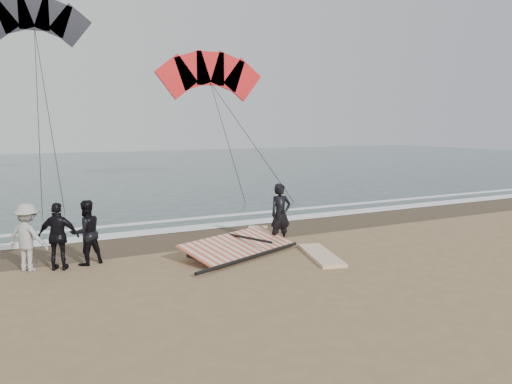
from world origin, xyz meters
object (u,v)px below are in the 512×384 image
at_px(sail_rig, 234,247).
at_px(board_white, 321,255).
at_px(man_main, 281,214).
at_px(board_cream, 256,235).

bearing_deg(sail_rig, board_white, -35.29).
height_order(man_main, board_white, man_main).
bearing_deg(man_main, board_white, -82.21).
height_order(board_cream, sail_rig, sail_rig).
relative_size(board_white, board_cream, 0.97).
height_order(man_main, sail_rig, man_main).
height_order(board_white, board_cream, board_cream).
relative_size(board_cream, sail_rig, 0.65).
bearing_deg(board_white, board_cream, 113.89).
relative_size(man_main, sail_rig, 0.50).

